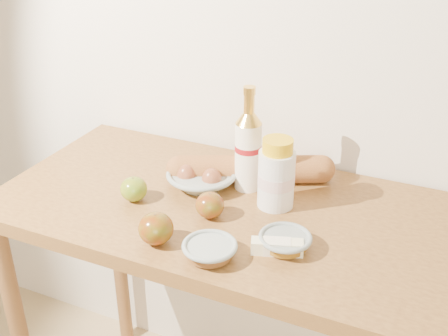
{
  "coord_description": "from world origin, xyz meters",
  "views": [
    {
      "loc": [
        0.49,
        0.07,
        1.64
      ],
      "look_at": [
        0.0,
        1.15,
        1.02
      ],
      "focal_mm": 45.0,
      "sensor_mm": 36.0,
      "label": 1
    }
  ],
  "objects_px": {
    "table": "(229,245)",
    "egg_bowl": "(202,176)",
    "baguette": "(251,169)",
    "cream_bottle": "(276,176)",
    "bourbon_bottle": "(248,148)"
  },
  "relations": [
    {
      "from": "cream_bottle",
      "to": "baguette",
      "type": "height_order",
      "value": "cream_bottle"
    },
    {
      "from": "egg_bowl",
      "to": "table",
      "type": "bearing_deg",
      "value": -31.09
    },
    {
      "from": "baguette",
      "to": "egg_bowl",
      "type": "bearing_deg",
      "value": -171.87
    },
    {
      "from": "bourbon_bottle",
      "to": "egg_bowl",
      "type": "height_order",
      "value": "bourbon_bottle"
    },
    {
      "from": "table",
      "to": "egg_bowl",
      "type": "bearing_deg",
      "value": 148.91
    },
    {
      "from": "bourbon_bottle",
      "to": "cream_bottle",
      "type": "relative_size",
      "value": 1.55
    },
    {
      "from": "table",
      "to": "egg_bowl",
      "type": "distance_m",
      "value": 0.2
    },
    {
      "from": "table",
      "to": "bourbon_bottle",
      "type": "relative_size",
      "value": 4.24
    },
    {
      "from": "baguette",
      "to": "cream_bottle",
      "type": "bearing_deg",
      "value": -65.06
    },
    {
      "from": "cream_bottle",
      "to": "baguette",
      "type": "distance_m",
      "value": 0.14
    },
    {
      "from": "egg_bowl",
      "to": "baguette",
      "type": "xyz_separation_m",
      "value": [
        0.11,
        0.07,
        0.01
      ]
    },
    {
      "from": "cream_bottle",
      "to": "baguette",
      "type": "bearing_deg",
      "value": 159.35
    },
    {
      "from": "table",
      "to": "egg_bowl",
      "type": "height_order",
      "value": "egg_bowl"
    },
    {
      "from": "cream_bottle",
      "to": "baguette",
      "type": "relative_size",
      "value": 0.41
    },
    {
      "from": "cream_bottle",
      "to": "egg_bowl",
      "type": "bearing_deg",
      "value": -164.49
    }
  ]
}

